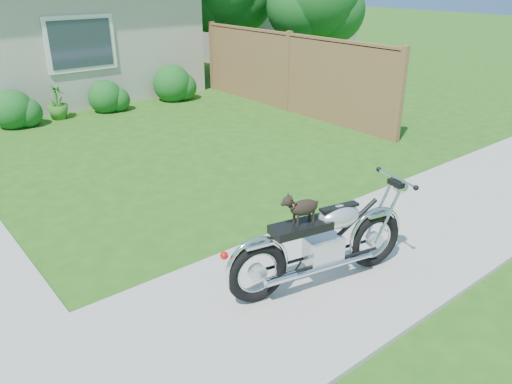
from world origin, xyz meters
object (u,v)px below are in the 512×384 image
Objects in this scene: potted_plant_right at (57,101)px; motorcycle_with_dog at (324,241)px; tree_near at (321,0)px; fence at (288,72)px.

motorcycle_with_dog is at bearing -90.75° from potted_plant_right.
motorcycle_with_dog is (-0.11, -8.65, 0.12)m from potted_plant_right.
tree_near is 10.75m from motorcycle_with_dog.
fence is 1.74× the size of tree_near.
motorcycle_with_dog is (-7.51, -7.45, -1.90)m from tree_near.
fence is 3.01× the size of motorcycle_with_dog.
tree_near is at bearing 56.97° from motorcycle_with_dog.
fence is at bearing -30.74° from potted_plant_right.
potted_plant_right is 0.38× the size of motorcycle_with_dog.
tree_near is at bearing 30.81° from fence.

